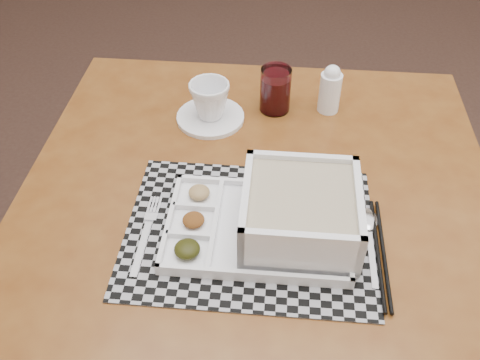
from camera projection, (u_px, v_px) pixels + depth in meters
name	position (u px, v px, depth m)	size (l,w,h in m)	color
floor	(317.00, 180.00, 2.04)	(5.00, 5.00, 0.00)	#321F19
dining_table	(256.00, 215.00, 1.07)	(0.93, 0.93, 0.68)	#5C2C10
placemat	(250.00, 231.00, 0.94)	(0.44, 0.34, 0.00)	#95959C
serving_tray	(290.00, 216.00, 0.91)	(0.33, 0.23, 0.10)	white
fork	(146.00, 232.00, 0.94)	(0.02, 0.19, 0.00)	silver
spoon	(368.00, 225.00, 0.95)	(0.04, 0.18, 0.01)	silver
chopsticks	(381.00, 253.00, 0.90)	(0.02, 0.24, 0.01)	black
saucer	(210.00, 117.00, 1.18)	(0.15, 0.15, 0.01)	white
cup	(210.00, 100.00, 1.15)	(0.09, 0.09, 0.08)	white
juice_glass	(275.00, 91.00, 1.18)	(0.07, 0.07, 0.10)	white
creamer_bottle	(330.00, 89.00, 1.18)	(0.05, 0.05, 0.11)	white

